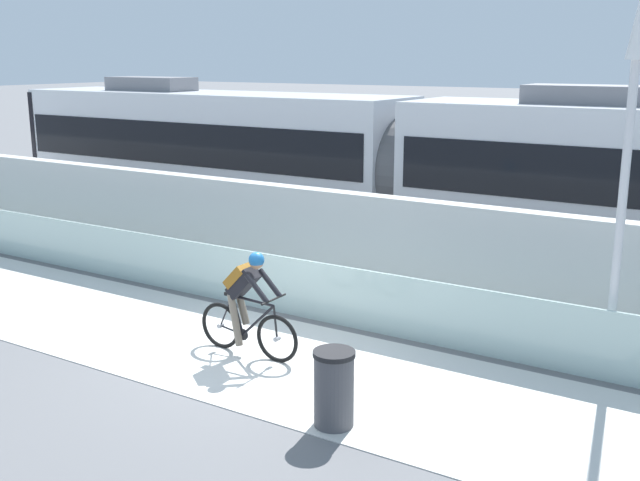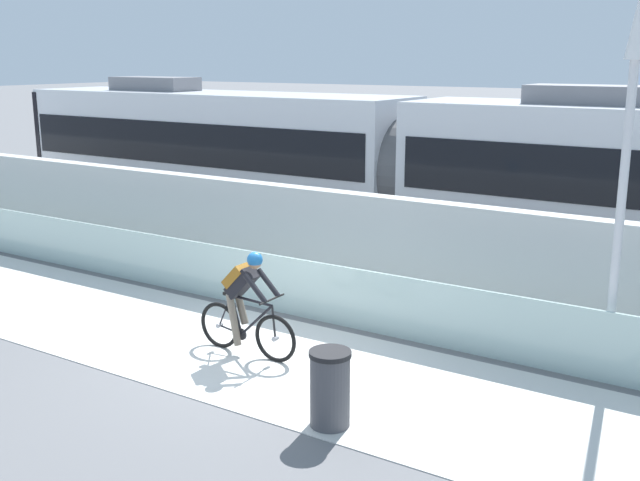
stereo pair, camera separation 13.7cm
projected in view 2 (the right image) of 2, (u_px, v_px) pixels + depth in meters
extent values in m
plane|color=slate|center=(252.00, 356.00, 11.32)|extent=(200.00, 200.00, 0.00)
cube|color=silver|center=(252.00, 355.00, 11.32)|extent=(32.00, 3.20, 0.01)
cube|color=#ADC6C1|center=(320.00, 292.00, 12.71)|extent=(32.00, 0.05, 1.01)
cube|color=silver|center=(372.00, 245.00, 14.08)|extent=(32.00, 0.36, 1.88)
cube|color=#595654|center=(427.00, 264.00, 16.33)|extent=(32.00, 0.08, 0.01)
cube|color=#595654|center=(454.00, 250.00, 17.51)|extent=(32.00, 0.08, 0.01)
cube|color=silver|center=(213.00, 152.00, 19.91)|extent=(11.00, 2.50, 3.10)
cube|color=black|center=(213.00, 139.00, 19.83)|extent=(10.56, 2.54, 1.04)
cube|color=#4C4C51|center=(215.00, 204.00, 20.23)|extent=(10.78, 2.53, 0.28)
cube|color=slate|center=(155.00, 84.00, 20.55)|extent=(2.40, 1.10, 0.36)
cube|color=#232326|center=(122.00, 197.00, 22.12)|extent=(1.40, 1.88, 0.20)
cylinder|color=black|center=(103.00, 203.00, 21.55)|extent=(0.60, 0.10, 0.60)
cylinder|color=black|center=(140.00, 196.00, 22.72)|extent=(0.60, 0.10, 0.60)
cube|color=#232326|center=(326.00, 225.00, 18.42)|extent=(1.40, 1.88, 0.20)
cylinder|color=black|center=(310.00, 233.00, 17.85)|extent=(0.60, 0.10, 0.60)
cylinder|color=black|center=(342.00, 222.00, 19.03)|extent=(0.60, 0.10, 0.60)
cube|color=black|center=(74.00, 140.00, 22.78)|extent=(0.16, 2.54, 2.94)
cube|color=slate|center=(592.00, 95.00, 14.50)|extent=(2.40, 1.10, 0.36)
cube|color=#232326|center=(504.00, 250.00, 16.08)|extent=(1.40, 1.88, 0.20)
cylinder|color=black|center=(492.00, 260.00, 15.51)|extent=(0.60, 0.10, 0.60)
cylinder|color=black|center=(515.00, 246.00, 16.68)|extent=(0.60, 0.10, 0.60)
cylinder|color=#59595B|center=(411.00, 169.00, 16.89)|extent=(0.60, 2.30, 2.30)
torus|color=black|center=(275.00, 339.00, 11.01)|extent=(0.72, 0.06, 0.72)
cylinder|color=#99999E|center=(275.00, 339.00, 11.01)|extent=(0.07, 0.10, 0.07)
torus|color=black|center=(220.00, 325.00, 11.56)|extent=(0.72, 0.06, 0.72)
cylinder|color=#99999E|center=(220.00, 325.00, 11.56)|extent=(0.07, 0.10, 0.07)
cylinder|color=black|center=(257.00, 320.00, 11.14)|extent=(0.60, 0.04, 0.58)
cylinder|color=black|center=(236.00, 315.00, 11.33)|extent=(0.22, 0.04, 0.59)
cylinder|color=black|center=(251.00, 300.00, 11.12)|extent=(0.76, 0.04, 0.07)
cylinder|color=black|center=(230.00, 330.00, 11.46)|extent=(0.43, 0.03, 0.09)
cylinder|color=black|center=(225.00, 310.00, 11.44)|extent=(0.27, 0.02, 0.53)
cylinder|color=black|center=(274.00, 322.00, 10.97)|extent=(0.08, 0.03, 0.49)
cube|color=black|center=(231.00, 294.00, 11.31)|extent=(0.24, 0.10, 0.05)
cylinder|color=black|center=(272.00, 299.00, 10.90)|extent=(0.03, 0.58, 0.03)
cylinder|color=#262628|center=(242.00, 334.00, 11.35)|extent=(0.18, 0.02, 0.18)
cube|color=black|center=(242.00, 282.00, 11.14)|extent=(0.50, 0.28, 0.51)
cube|color=#8C5919|center=(237.00, 276.00, 11.17)|extent=(0.38, 0.30, 0.38)
sphere|color=#997051|center=(255.00, 262.00, 10.93)|extent=(0.20, 0.20, 0.20)
sphere|color=#195999|center=(255.00, 260.00, 10.92)|extent=(0.23, 0.23, 0.23)
cylinder|color=black|center=(255.00, 288.00, 10.82)|extent=(0.41, 0.08, 0.41)
cylinder|color=black|center=(268.00, 283.00, 11.08)|extent=(0.41, 0.08, 0.41)
cylinder|color=#726656|center=(234.00, 320.00, 11.26)|extent=(0.25, 0.11, 0.79)
cylinder|color=#726656|center=(241.00, 307.00, 11.37)|extent=(0.25, 0.11, 0.52)
cylinder|color=gray|center=(606.00, 367.00, 10.65)|extent=(0.24, 0.24, 0.20)
cylinder|color=silver|center=(620.00, 221.00, 10.15)|extent=(0.12, 0.12, 4.20)
cone|color=white|center=(638.00, 23.00, 9.55)|extent=(0.28, 0.28, 0.90)
cylinder|color=#47474C|center=(330.00, 391.00, 9.07)|extent=(0.48, 0.48, 0.90)
cylinder|color=black|center=(330.00, 354.00, 8.95)|extent=(0.51, 0.51, 0.06)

